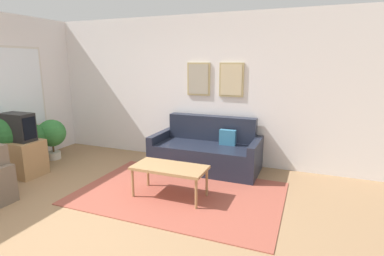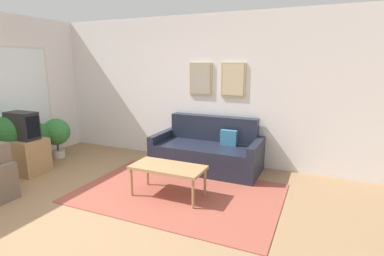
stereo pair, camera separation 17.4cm
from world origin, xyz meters
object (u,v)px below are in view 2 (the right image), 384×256
couch (208,152)px  tv (22,126)px  potted_plant_tall (16,134)px  coffee_table (168,169)px

couch → tv: size_ratio=3.51×
couch → potted_plant_tall: potted_plant_tall is taller
potted_plant_tall → coffee_table: bearing=2.3°
coffee_table → potted_plant_tall: potted_plant_tall is taller
tv → potted_plant_tall: (-0.22, 0.03, -0.16)m
coffee_table → tv: size_ratio=1.93×
tv → potted_plant_tall: size_ratio=0.52×
coffee_table → potted_plant_tall: (-2.89, -0.11, 0.25)m
couch → tv: bearing=-152.5°
couch → tv: 3.16m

